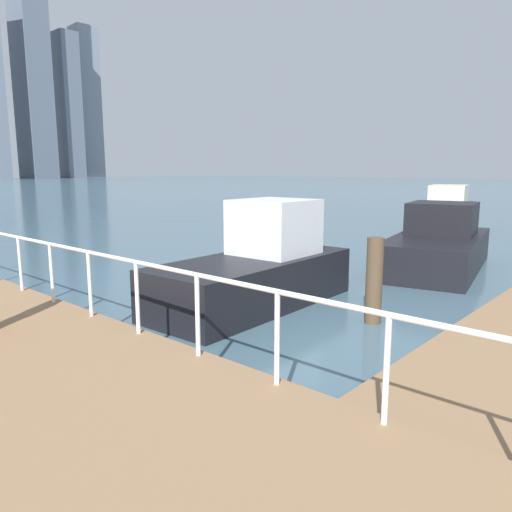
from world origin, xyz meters
The scene contains 9 objects.
ground_plane centered at (0.00, 20.00, 0.00)m, with size 300.00×300.00×0.00m, color #476675.
boardwalk_railing centered at (-3.15, 9.00, 1.21)m, with size 0.06×28.30×1.08m.
dock_piling_1 centered at (0.68, 9.88, 0.78)m, with size 0.30×0.30×1.56m, color brown.
moored_boat_0 centered at (6.33, 10.92, 0.66)m, with size 5.61×3.19×1.82m.
moored_boat_2 centered at (0.27, 12.27, 0.74)m, with size 4.68×2.05×2.12m.
moored_boat_4 centered at (14.66, 13.70, 0.80)m, with size 5.86×3.07×2.09m.
skyline_tower_5 centered at (66.54, 164.51, 36.79)m, with size 8.24×10.31×73.58m, color slate.
skyline_tower_6 centered at (79.52, 169.60, 23.85)m, with size 6.32×12.12×47.71m, color slate.
skyline_tower_7 centered at (91.26, 175.74, 26.61)m, with size 7.87×8.16×53.22m, color gray.
Camera 1 is at (-7.09, 5.82, 2.73)m, focal length 34.30 mm.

